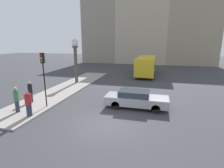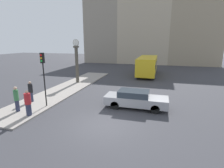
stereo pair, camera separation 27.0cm
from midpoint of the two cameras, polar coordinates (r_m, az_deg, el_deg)
ground_plane at (r=10.95m, az=-3.27°, el=-13.43°), size 120.00×120.00×0.00m
sidewalk_corner at (r=19.85m, az=-14.55°, el=-1.19°), size 3.40×18.87×0.11m
building_row at (r=42.14m, az=10.85°, el=17.30°), size 29.81×5.00×17.32m
sedan_car at (r=13.57m, az=7.27°, el=-4.85°), size 4.77×1.71×1.37m
bus_distant at (r=27.16m, az=10.76°, el=6.18°), size 2.60×8.47×2.75m
traffic_light_near at (r=13.94m, az=-22.04°, el=4.57°), size 0.26×0.24×4.10m
street_clock at (r=21.62m, az=-12.10°, el=6.90°), size 0.77×0.50×5.16m
pedestrian_red_top at (r=13.00m, az=-26.18°, el=-5.78°), size 0.42×0.42×1.75m
pedestrian_green_hoodie at (r=14.10m, az=-29.23°, el=-4.40°), size 0.33×0.33×1.82m
pedestrian_black_jacket at (r=15.87m, az=-25.56°, el=-2.36°), size 0.36×0.36×1.74m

